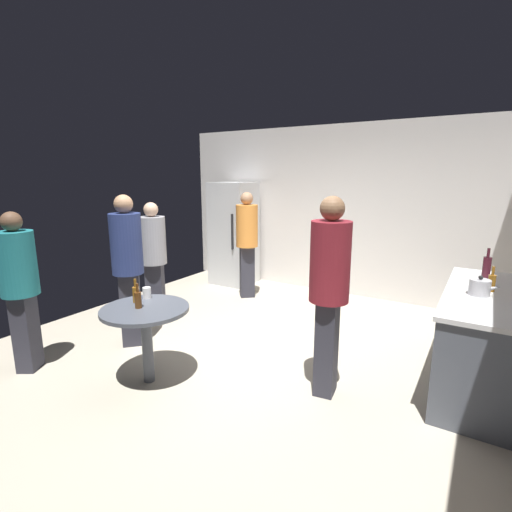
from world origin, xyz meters
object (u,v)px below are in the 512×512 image
(refrigerator, at_px, (234,234))
(wine_bottle_on_counter, at_px, (487,267))
(person_in_gray_shirt, at_px, (153,253))
(beer_bottle_brown, at_px, (138,299))
(kettle, at_px, (480,287))
(person_in_navy_shirt, at_px, (127,259))
(plastic_cup_white, at_px, (147,293))
(foreground_table, at_px, (146,318))
(person_in_orange_shirt, at_px, (247,237))
(person_in_maroon_shirt, at_px, (329,282))
(person_in_teal_shirt, at_px, (19,280))
(beer_bottle_amber, at_px, (136,294))
(beer_bottle_on_counter, at_px, (492,282))

(refrigerator, xyz_separation_m, wine_bottle_on_counter, (3.88, -1.12, 0.12))
(refrigerator, relative_size, person_in_gray_shirt, 1.14)
(beer_bottle_brown, bearing_deg, kettle, 29.06)
(kettle, bearing_deg, beer_bottle_brown, -150.94)
(wine_bottle_on_counter, height_order, beer_bottle_brown, wine_bottle_on_counter)
(person_in_gray_shirt, height_order, person_in_navy_shirt, person_in_navy_shirt)
(plastic_cup_white, bearing_deg, foreground_table, -46.81)
(kettle, bearing_deg, plastic_cup_white, -156.23)
(beer_bottle_brown, distance_m, person_in_orange_shirt, 2.75)
(beer_bottle_brown, relative_size, person_in_maroon_shirt, 0.13)
(person_in_teal_shirt, xyz_separation_m, person_in_navy_shirt, (0.43, 0.94, 0.08))
(wine_bottle_on_counter, relative_size, beer_bottle_amber, 1.35)
(kettle, relative_size, beer_bottle_brown, 1.06)
(refrigerator, distance_m, beer_bottle_on_counter, 4.24)
(beer_bottle_brown, distance_m, plastic_cup_white, 0.28)
(person_in_gray_shirt, distance_m, person_in_navy_shirt, 0.77)
(foreground_table, bearing_deg, person_in_maroon_shirt, 24.91)
(person_in_maroon_shirt, distance_m, person_in_orange_shirt, 2.87)
(person_in_orange_shirt, bearing_deg, beer_bottle_on_counter, 30.14)
(beer_bottle_amber, xyz_separation_m, person_in_orange_shirt, (-0.42, 2.59, 0.16))
(person_in_teal_shirt, bearing_deg, person_in_orange_shirt, 46.63)
(refrigerator, xyz_separation_m, beer_bottle_brown, (1.21, -3.25, -0.08))
(beer_bottle_on_counter, distance_m, beer_bottle_amber, 3.26)
(refrigerator, height_order, plastic_cup_white, refrigerator)
(person_in_orange_shirt, bearing_deg, plastic_cup_white, -32.82)
(beer_bottle_on_counter, distance_m, foreground_table, 3.15)
(refrigerator, bearing_deg, person_in_navy_shirt, -80.08)
(beer_bottle_amber, height_order, plastic_cup_white, beer_bottle_amber)
(beer_bottle_on_counter, relative_size, beer_bottle_brown, 1.00)
(refrigerator, xyz_separation_m, person_in_navy_shirt, (0.48, -2.74, 0.11))
(refrigerator, height_order, person_in_navy_shirt, refrigerator)
(plastic_cup_white, relative_size, person_in_maroon_shirt, 0.06)
(person_in_navy_shirt, bearing_deg, plastic_cup_white, 19.12)
(beer_bottle_amber, distance_m, person_in_gray_shirt, 1.44)
(person_in_teal_shirt, bearing_deg, beer_bottle_amber, -4.91)
(kettle, bearing_deg, refrigerator, 155.06)
(beer_bottle_on_counter, bearing_deg, person_in_teal_shirt, -151.78)
(person_in_navy_shirt, xyz_separation_m, person_in_orange_shirt, (0.17, 2.18, -0.03))
(person_in_teal_shirt, bearing_deg, kettle, -5.92)
(person_in_teal_shirt, bearing_deg, beer_bottle_on_counter, -4.28)
(person_in_maroon_shirt, relative_size, person_in_navy_shirt, 1.02)
(beer_bottle_brown, height_order, person_in_orange_shirt, person_in_orange_shirt)
(person_in_maroon_shirt, height_order, person_in_navy_shirt, person_in_maroon_shirt)
(foreground_table, relative_size, plastic_cup_white, 7.27)
(beer_bottle_on_counter, distance_m, person_in_maroon_shirt, 1.50)
(beer_bottle_on_counter, xyz_separation_m, foreground_table, (-2.68, -1.61, -0.35))
(beer_bottle_on_counter, height_order, beer_bottle_amber, beer_bottle_on_counter)
(kettle, bearing_deg, person_in_maroon_shirt, -146.16)
(refrigerator, distance_m, beer_bottle_brown, 3.47)
(wine_bottle_on_counter, relative_size, plastic_cup_white, 2.82)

